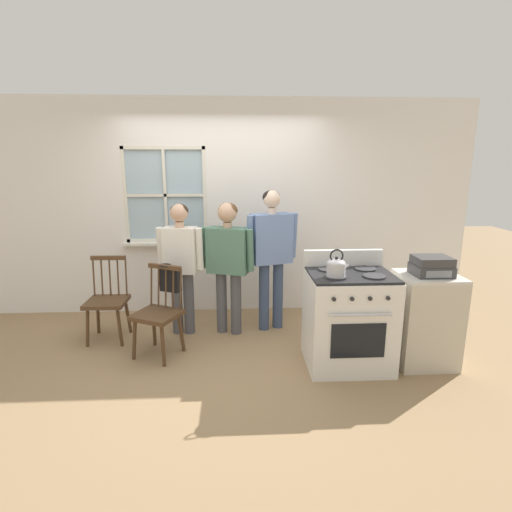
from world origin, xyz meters
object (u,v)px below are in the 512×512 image
at_px(person_elderly_left, 181,257).
at_px(person_adult_right, 271,247).
at_px(kettle, 336,267).
at_px(handbag, 170,279).
at_px(chair_near_wall, 107,302).
at_px(side_counter, 425,319).
at_px(person_teen_center, 228,255).
at_px(stove, 348,319).
at_px(chair_by_window, 158,314).
at_px(stereo, 432,266).
at_px(potted_plant, 186,237).

relative_size(person_elderly_left, person_adult_right, 0.92).
bearing_deg(kettle, handbag, 158.00).
height_order(chair_near_wall, person_adult_right, person_adult_right).
bearing_deg(side_counter, person_teen_center, 157.17).
height_order(person_adult_right, kettle, person_adult_right).
xyz_separation_m(chair_near_wall, handbag, (0.73, -0.20, 0.31)).
height_order(stove, side_counter, stove).
bearing_deg(chair_near_wall, person_adult_right, 7.28).
relative_size(chair_by_window, stove, 0.85).
xyz_separation_m(handbag, stereo, (2.51, -0.53, 0.24)).
distance_m(chair_near_wall, potted_plant, 1.25).
height_order(handbag, stereo, stereo).
xyz_separation_m(chair_by_window, person_adult_right, (1.20, 0.61, 0.55)).
relative_size(person_teen_center, stereo, 4.42).
bearing_deg(chair_near_wall, person_elderly_left, 9.78).
distance_m(stove, handbag, 1.85).
bearing_deg(side_counter, person_adult_right, 147.45).
bearing_deg(stove, potted_plant, 138.81).
bearing_deg(side_counter, handbag, 168.56).
relative_size(chair_near_wall, kettle, 3.72).
xyz_separation_m(potted_plant, handbag, (-0.06, -0.98, -0.26)).
relative_size(potted_plant, side_counter, 0.28).
distance_m(chair_near_wall, stereo, 3.37).
relative_size(chair_by_window, person_adult_right, 0.56).
height_order(stove, kettle, kettle).
bearing_deg(kettle, chair_near_wall, 160.12).
relative_size(chair_by_window, stereo, 2.70).
bearing_deg(chair_near_wall, stereo, -11.56).
distance_m(chair_by_window, potted_plant, 1.33).
xyz_separation_m(person_elderly_left, stove, (1.68, -0.83, -0.42)).
bearing_deg(chair_by_window, potted_plant, 107.96).
height_order(stove, handbag, stove).
xyz_separation_m(chair_by_window, handbag, (0.10, 0.21, 0.31)).
bearing_deg(stereo, potted_plant, 148.41).
bearing_deg(potted_plant, side_counter, -31.24).
xyz_separation_m(person_elderly_left, kettle, (1.51, -0.96, 0.13)).
xyz_separation_m(person_teen_center, kettle, (0.98, -0.93, 0.10)).
height_order(kettle, potted_plant, kettle).
bearing_deg(chair_by_window, person_elderly_left, 97.30).
distance_m(chair_by_window, person_elderly_left, 0.73).
distance_m(person_elderly_left, stove, 1.92).
height_order(person_elderly_left, stereo, person_elderly_left).
bearing_deg(chair_by_window, stove, 16.65).
xyz_separation_m(person_teen_center, potted_plant, (-0.54, 0.68, 0.09)).
distance_m(kettle, stereo, 0.94).
distance_m(potted_plant, handbag, 1.01).
bearing_deg(stove, person_teen_center, 145.22).
bearing_deg(kettle, stove, 36.69).
relative_size(chair_by_window, chair_near_wall, 1.00).
bearing_deg(stove, side_counter, -0.10).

